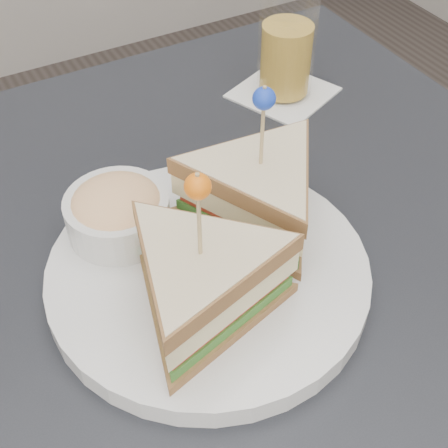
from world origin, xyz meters
TOP-DOWN VIEW (x-y plane):
  - table at (0.00, 0.00)m, footprint 0.80×0.80m
  - plate_meal at (-0.01, -0.00)m, footprint 0.35×0.35m
  - drink_set at (0.21, 0.22)m, footprint 0.14×0.14m

SIDE VIEW (x-z plane):
  - table at x=0.00m, z-range 0.30..1.05m
  - plate_meal at x=-0.01m, z-range 0.71..0.88m
  - drink_set at x=0.21m, z-range 0.74..0.88m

